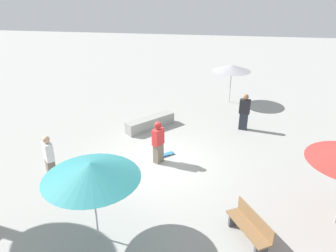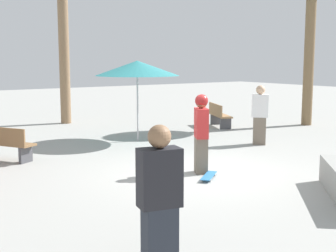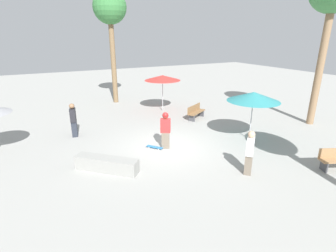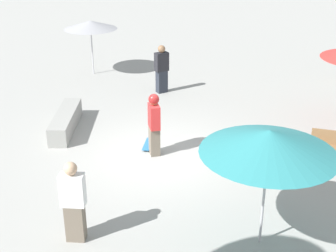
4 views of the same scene
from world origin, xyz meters
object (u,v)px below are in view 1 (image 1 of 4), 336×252
concrete_ledge (150,123)px  shade_umbrella_teal (91,171)px  skateboard (165,155)px  bench_near (250,227)px  shade_umbrella_grey (232,68)px  bystander_watching (49,158)px  skater_main (158,141)px  bystander_far (244,112)px

concrete_ledge → shade_umbrella_teal: shade_umbrella_teal is taller
skateboard → bench_near: size_ratio=0.47×
shade_umbrella_grey → concrete_ledge: bearing=47.0°
shade_umbrella_grey → shade_umbrella_teal: bearing=71.1°
bench_near → bystander_watching: 7.04m
skateboard → shade_umbrella_grey: 7.42m
skater_main → bystander_watching: (3.56, 1.71, -0.07)m
skateboard → shade_umbrella_grey: (-2.73, -6.61, 1.95)m
shade_umbrella_teal → bystander_far: 9.04m
concrete_ledge → bystander_watching: bearing=60.5°
concrete_ledge → skateboard: bearing=113.3°
skater_main → concrete_ledge: size_ratio=0.78×
bench_near → shade_umbrella_grey: size_ratio=0.74×
shade_umbrella_grey → bystander_watching: 10.99m
skater_main → skateboard: (-0.18, -0.48, -0.87)m
skater_main → bench_near: skater_main is taller
skater_main → concrete_ledge: 3.20m
skater_main → shade_umbrella_teal: size_ratio=0.68×
skater_main → bystander_watching: skater_main is taller
skateboard → concrete_ledge: concrete_ledge is taller
skateboard → skater_main: bearing=-148.9°
skater_main → skateboard: bearing=9.6°
bench_near → shade_umbrella_teal: bearing=67.6°
shade_umbrella_teal → shade_umbrella_grey: bearing=-108.9°
shade_umbrella_grey → bystander_far: size_ratio=1.24×
bystander_watching → shade_umbrella_grey: bearing=101.0°
skateboard → shade_umbrella_teal: bearing=-142.3°
concrete_ledge → bench_near: bearing=121.3°
skateboard → bystander_far: (-3.28, -3.04, 0.82)m
skater_main → bystander_far: size_ratio=0.98×
skateboard → bench_near: (-2.99, 4.19, 0.37)m
skater_main → shade_umbrella_grey: (-2.91, -7.09, 1.08)m
shade_umbrella_teal → shade_umbrella_grey: size_ratio=1.16×
concrete_ledge → bystander_far: (-4.36, -0.52, 0.60)m
bench_near → bystander_far: bystander_far is taller
skater_main → bystander_watching: 3.95m
concrete_ledge → shade_umbrella_grey: bearing=-133.0°
concrete_ledge → bystander_far: bearing=-173.2°
bystander_far → bystander_watching: bearing=-130.9°
bystander_far → concrete_ledge: bearing=-160.7°
skateboard → bystander_watching: bystander_watching is taller
skater_main → shade_umbrella_teal: (0.97, 4.24, 1.27)m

